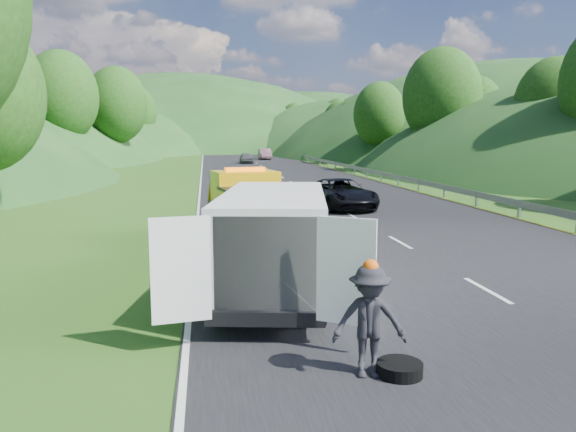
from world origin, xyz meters
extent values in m
plane|color=#38661E|center=(0.00, 0.00, 0.00)|extent=(320.00, 320.00, 0.00)
cube|color=black|center=(3.00, 40.00, 0.01)|extent=(14.00, 200.00, 0.02)
cube|color=gray|center=(10.30, 52.50, 0.00)|extent=(0.06, 140.00, 1.52)
cylinder|color=black|center=(-3.23, 6.18, 0.50)|extent=(0.52, 1.05, 1.00)
cylinder|color=black|center=(-1.37, 6.52, 0.50)|extent=(0.52, 1.05, 1.00)
cylinder|color=black|center=(-2.52, 2.25, 0.50)|extent=(0.52, 1.05, 1.00)
cylinder|color=black|center=(-0.66, 2.58, 0.50)|extent=(0.52, 1.05, 1.00)
cube|color=#E6AA0C|center=(-2.15, 5.51, 1.45)|extent=(2.40, 1.95, 1.90)
cube|color=#E6AA0C|center=(-1.75, 3.30, 1.20)|extent=(2.77, 3.73, 1.30)
cube|color=black|center=(-1.75, 3.30, 1.90)|extent=(2.77, 3.73, 0.10)
cube|color=black|center=(-2.36, 6.69, 0.90)|extent=(2.18, 1.53, 0.70)
cube|color=black|center=(-2.47, 7.28, 0.70)|extent=(2.10, 0.57, 0.50)
cube|color=#E6AA0C|center=(-2.42, 7.04, 1.55)|extent=(2.11, 1.13, 1.09)
cube|color=orange|center=(-2.15, 5.51, 2.45)|extent=(1.42, 0.49, 0.16)
cube|color=black|center=(-2.27, 6.20, 1.80)|extent=(1.88, 0.42, 0.90)
cylinder|color=black|center=(-2.63, 0.16, 0.42)|extent=(0.46, 0.89, 0.84)
cylinder|color=black|center=(-0.76, -0.18, 0.42)|extent=(0.46, 0.89, 0.84)
cylinder|color=black|center=(-3.27, -3.37, 0.42)|extent=(0.46, 0.89, 0.84)
cylinder|color=black|center=(-1.40, -3.71, 0.42)|extent=(0.46, 0.89, 0.84)
cube|color=white|center=(-2.04, -1.88, 1.42)|extent=(3.10, 5.78, 1.95)
cube|color=white|center=(-1.52, 0.97, 1.00)|extent=(2.24, 1.31, 1.05)
cube|color=black|center=(-1.56, 0.77, 1.84)|extent=(1.98, 0.70, 0.88)
cube|color=black|center=(-2.51, -4.52, 1.42)|extent=(1.78, 0.42, 1.69)
cube|color=white|center=(-3.95, -4.75, 1.42)|extent=(1.00, 0.23, 1.79)
cube|color=white|center=(-1.25, -5.24, 1.42)|extent=(0.90, 0.56, 1.79)
cube|color=black|center=(-2.53, -4.63, 0.47)|extent=(2.10, 0.53, 0.26)
imported|color=white|center=(-3.23, 0.10, 0.00)|extent=(0.49, 0.63, 1.60)
imported|color=tan|center=(-2.71, -0.42, 0.00)|extent=(0.60, 0.59, 0.97)
imported|color=black|center=(-1.12, -6.19, 0.00)|extent=(1.19, 0.79, 1.72)
cube|color=#595643|center=(-4.26, 0.66, 0.27)|extent=(0.38, 0.31, 0.54)
cylinder|color=black|center=(-0.64, -6.22, 0.00)|extent=(0.71, 0.71, 0.20)
imported|color=black|center=(3.11, 13.03, 0.00)|extent=(3.09, 5.53, 1.46)
imported|color=#494A4E|center=(1.69, 58.03, 0.00)|extent=(1.61, 3.99, 1.36)
imported|color=#6C4854|center=(5.24, 69.20, 0.00)|extent=(1.68, 4.81, 1.58)
imported|color=#8A455E|center=(2.18, 94.00, 0.00)|extent=(1.87, 4.59, 1.33)
camera|label=1|loc=(-3.50, -14.00, 3.65)|focal=35.00mm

